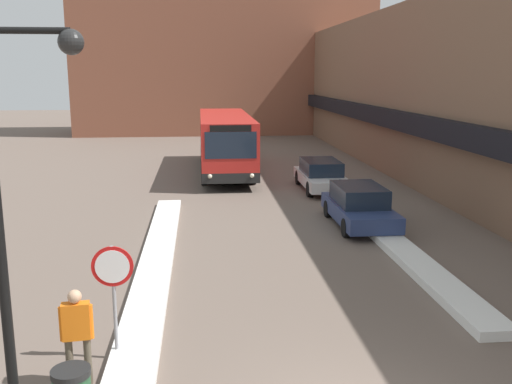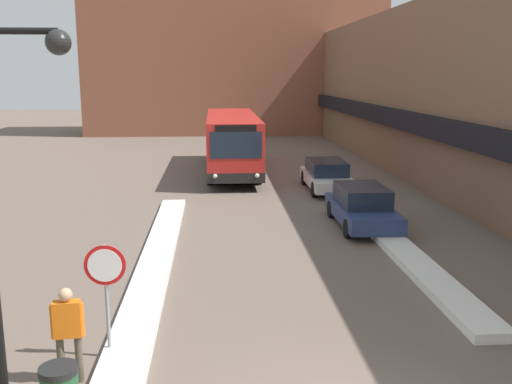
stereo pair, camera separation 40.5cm
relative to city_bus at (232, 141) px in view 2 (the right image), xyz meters
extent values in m
cube|color=brown|center=(10.98, 0.72, 2.63)|extent=(5.00, 60.00, 8.66)
cube|color=black|center=(8.23, 0.72, 1.35)|extent=(0.50, 60.00, 0.90)
cube|color=brown|center=(0.98, 22.16, 4.65)|extent=(26.00, 8.00, 12.68)
cube|color=silver|center=(-2.62, -16.37, -1.60)|extent=(0.90, 17.22, 0.19)
cube|color=silver|center=(4.58, -15.13, -1.58)|extent=(0.90, 11.14, 0.23)
cube|color=red|center=(0.00, 0.01, 0.08)|extent=(2.60, 11.55, 2.64)
cube|color=black|center=(0.00, 0.01, -1.01)|extent=(2.62, 11.57, 0.46)
cube|color=#192333|center=(0.00, 0.01, 0.45)|extent=(2.62, 10.63, 0.73)
cube|color=#192333|center=(0.00, -5.78, 0.48)|extent=(2.29, 0.03, 1.19)
cube|color=black|center=(0.00, -5.78, 1.22)|extent=(1.82, 0.03, 0.28)
sphere|color=#F2EAC6|center=(-0.94, -5.79, -0.89)|extent=(0.20, 0.20, 0.20)
sphere|color=#F2EAC6|center=(0.94, -5.79, -0.89)|extent=(0.20, 0.20, 0.20)
cylinder|color=black|center=(-1.18, -3.58, -1.16)|extent=(0.28, 1.07, 1.07)
cylinder|color=black|center=(1.18, -3.58, -1.16)|extent=(0.28, 1.07, 1.07)
cylinder|color=black|center=(-1.18, 3.59, -1.16)|extent=(0.28, 1.07, 1.07)
cylinder|color=black|center=(1.18, 3.59, -1.16)|extent=(0.28, 1.07, 1.07)
cube|color=navy|center=(4.18, -11.72, -1.18)|extent=(1.78, 4.35, 0.54)
cube|color=#192333|center=(4.18, -11.61, -0.59)|extent=(1.57, 2.39, 0.64)
cylinder|color=black|center=(4.99, -13.07, -1.38)|extent=(0.20, 0.63, 0.63)
cylinder|color=black|center=(3.37, -13.07, -1.38)|extent=(0.20, 0.63, 0.63)
cylinder|color=black|center=(4.99, -10.37, -1.38)|extent=(0.20, 0.63, 0.63)
cylinder|color=black|center=(3.37, -10.37, -1.38)|extent=(0.20, 0.63, 0.63)
cube|color=silver|center=(4.18, -5.34, -1.18)|extent=(1.80, 4.65, 0.48)
cube|color=#192333|center=(4.18, -5.22, -0.63)|extent=(1.58, 2.56, 0.62)
cylinder|color=black|center=(5.00, -6.78, -1.36)|extent=(0.20, 0.68, 0.68)
cylinder|color=black|center=(3.36, -6.78, -1.36)|extent=(0.20, 0.68, 0.68)
cylinder|color=black|center=(5.00, -3.90, -1.36)|extent=(0.20, 0.68, 0.68)
cylinder|color=black|center=(3.36, -3.90, -1.36)|extent=(0.20, 0.68, 0.68)
cylinder|color=gray|center=(-2.97, -20.62, -0.59)|extent=(0.07, 0.07, 2.20)
cylinder|color=red|center=(-2.97, -20.64, 0.13)|extent=(0.76, 0.03, 0.76)
cylinder|color=white|center=(-2.97, -20.66, 0.13)|extent=(0.62, 0.01, 0.62)
cylinder|color=black|center=(-3.68, -22.38, 4.14)|extent=(1.20, 0.10, 0.10)
sphere|color=black|center=(-3.08, -22.38, 3.99)|extent=(0.36, 0.36, 0.36)
cylinder|color=brown|center=(-3.63, -21.51, -1.27)|extent=(0.13, 0.13, 0.85)
cylinder|color=brown|center=(-3.33, -21.48, -1.27)|extent=(0.13, 0.13, 0.85)
cube|color=orange|center=(-3.48, -21.49, -0.52)|extent=(0.48, 0.26, 0.64)
sphere|color=tan|center=(-3.48, -21.49, -0.09)|extent=(0.23, 0.23, 0.23)
cylinder|color=orange|center=(-3.71, -21.52, -0.56)|extent=(0.10, 0.10, 0.60)
cylinder|color=orange|center=(-3.25, -21.47, -0.56)|extent=(0.10, 0.10, 0.60)
cylinder|color=black|center=(-3.32, -22.72, -0.80)|extent=(0.59, 0.59, 0.10)
camera|label=1|loc=(-1.33, -30.71, 3.56)|focal=40.00mm
camera|label=2|loc=(-0.93, -30.74, 3.56)|focal=40.00mm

